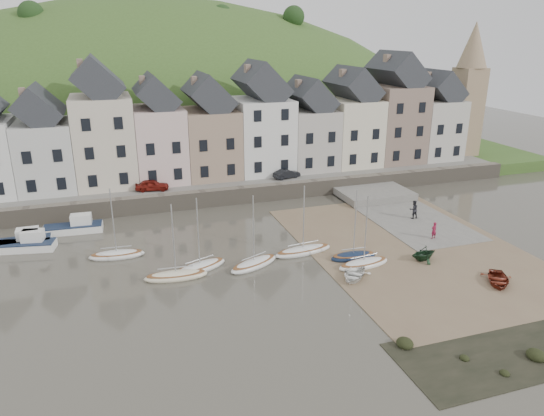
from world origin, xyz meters
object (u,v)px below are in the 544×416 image
object	(u,v)px
rowboat_white	(354,274)
rowboat_green	(424,253)
person_dark	(414,209)
person_red	(434,230)
car_left	(152,185)
sailboat_0	(117,255)
car_right	(287,174)
rowboat_red	(498,279)

from	to	relation	value
rowboat_white	rowboat_green	distance (m)	7.11
rowboat_white	rowboat_green	bearing A→B (deg)	52.23
rowboat_white	rowboat_green	xyz separation A→B (m)	(7.01, 1.14, 0.31)
rowboat_white	person_dark	bearing A→B (deg)	83.27
rowboat_green	person_red	bearing A→B (deg)	128.49
person_dark	car_left	bearing A→B (deg)	-26.44
sailboat_0	car_left	distance (m)	14.15
car_right	rowboat_green	bearing A→B (deg)	177.89
person_dark	car_right	world-z (taller)	car_right
sailboat_0	rowboat_green	size ratio (longest dim) A/B	2.62
car_left	sailboat_0	bearing A→B (deg)	171.24
rowboat_white	car_left	bearing A→B (deg)	162.22
rowboat_green	car_left	bearing A→B (deg)	-145.08
person_red	person_dark	xyz separation A→B (m)	(1.22, 5.19, 0.16)
rowboat_white	rowboat_red	distance (m)	10.82
rowboat_white	person_red	bearing A→B (deg)	67.34
sailboat_0	rowboat_white	world-z (taller)	sailboat_0
rowboat_white	car_right	size ratio (longest dim) A/B	0.95
car_left	rowboat_red	bearing A→B (deg)	-130.63
rowboat_white	person_red	distance (m)	11.59
rowboat_white	rowboat_green	world-z (taller)	rowboat_green
person_red	person_dark	size ratio (longest dim) A/B	0.83
rowboat_green	person_red	size ratio (longest dim) A/B	1.53
person_red	car_right	world-z (taller)	car_right
rowboat_green	rowboat_red	distance (m)	6.12
sailboat_0	car_right	xyz separation A→B (m)	(20.12, 13.31, 1.88)
rowboat_green	person_red	world-z (taller)	person_red
car_right	sailboat_0	bearing A→B (deg)	110.58
rowboat_red	person_dark	xyz separation A→B (m)	(1.80, 14.17, 0.68)
sailboat_0	person_dark	bearing A→B (deg)	0.25
sailboat_0	car_right	bearing A→B (deg)	33.49
rowboat_red	car_right	bearing A→B (deg)	138.23
rowboat_green	rowboat_red	bearing A→B (deg)	21.67
rowboat_red	car_right	size ratio (longest dim) A/B	0.98
car_left	rowboat_white	bearing A→B (deg)	-141.36
sailboat_0	car_right	size ratio (longest dim) A/B	1.93
person_red	rowboat_red	bearing A→B (deg)	77.55
rowboat_white	person_dark	distance (m)	15.43
sailboat_0	rowboat_green	world-z (taller)	sailboat_0
sailboat_0	car_right	distance (m)	24.20
rowboat_green	rowboat_red	size ratio (longest dim) A/B	0.75
car_left	person_red	bearing A→B (deg)	-118.61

